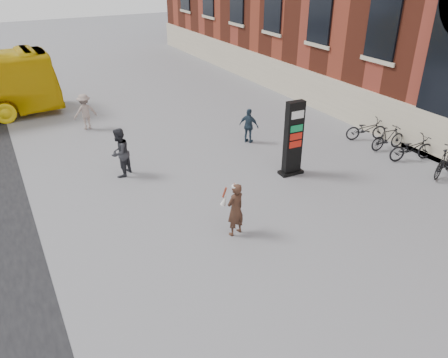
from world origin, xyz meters
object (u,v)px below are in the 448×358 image
woman (235,209)px  pedestrian_b (85,112)px  bike_5 (388,138)px  bike_3 (445,161)px  bike_6 (366,129)px  info_pylon (293,139)px  bike_4 (412,148)px  pedestrian_c (249,126)px  pedestrian_a (120,153)px

woman → pedestrian_b: pedestrian_b is taller
pedestrian_b → bike_5: bearing=136.3°
bike_3 → bike_5: 2.67m
bike_6 → info_pylon: bearing=125.6°
bike_4 → bike_5: 1.19m
woman → bike_3: (8.57, -0.37, -0.28)m
info_pylon → pedestrian_b: bearing=126.6°
bike_3 → bike_6: bike_3 is taller
pedestrian_b → bike_6: 12.56m
pedestrian_c → woman: bearing=111.3°
pedestrian_a → bike_6: pedestrian_a is taller
bike_4 → info_pylon: bearing=90.2°
pedestrian_a → woman: bearing=65.5°
pedestrian_a → bike_5: size_ratio=1.09×
pedestrian_b → bike_3: (10.35, -11.00, -0.27)m
pedestrian_a → bike_4: bearing=115.1°
woman → pedestrian_c: woman is taller
info_pylon → bike_5: (4.82, -0.08, -0.88)m
pedestrian_c → bike_5: pedestrian_c is taller
woman → bike_5: bearing=-178.9°
info_pylon → pedestrian_a: (-5.52, 2.82, -0.47)m
bike_3 → bike_4: 1.48m
woman → bike_3: bearing=163.6°
woman → pedestrian_a: pedestrian_a is taller
pedestrian_a → bike_6: 10.49m
pedestrian_c → bike_5: 5.74m
pedestrian_b → woman: bearing=94.7°
pedestrian_b → bike_3: pedestrian_b is taller
pedestrian_c → info_pylon: bearing=142.8°
pedestrian_a → bike_6: size_ratio=1.01×
woman → bike_6: 9.27m
bike_4 → bike_6: size_ratio=1.05×
pedestrian_c → bike_3: 7.62m
info_pylon → pedestrian_c: 3.35m
bike_3 → bike_4: size_ratio=0.97×
bike_6 → bike_3: bearing=-157.7°
woman → bike_4: woman is taller
woman → bike_3: size_ratio=0.89×
pedestrian_a → bike_4: size_ratio=0.96×
info_pylon → bike_5: info_pylon is taller
info_pylon → pedestrian_c: size_ratio=1.85×
bike_5 → pedestrian_b: bearing=56.5°
woman → bike_4: size_ratio=0.86×
woman → info_pylon: bearing=-161.5°
info_pylon → pedestrian_a: info_pylon is taller
pedestrian_c → bike_3: bearing=-176.4°
bike_3 → bike_5: size_ratio=1.11×
pedestrian_c → bike_3: size_ratio=0.81×
woman → pedestrian_a: size_ratio=0.90×
woman → bike_4: (8.57, 1.11, -0.34)m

